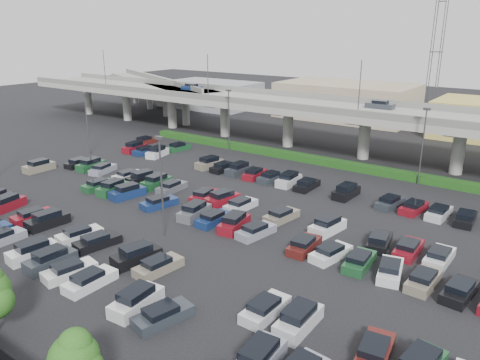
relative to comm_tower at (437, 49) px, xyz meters
The scene contains 8 objects.
ground 75.73m from the comm_tower, 93.09° to the right, with size 280.00×280.00×0.00m, color black.
overpass 43.06m from the comm_tower, 95.74° to the right, with size 150.00×13.00×15.80m.
on_ramp 64.67m from the comm_tower, 151.11° to the right, with size 50.93×30.13×8.80m.
hedge 51.42m from the comm_tower, 94.67° to the right, with size 66.00×1.60×1.10m, color #143C11.
parked_cars 79.09m from the comm_tower, 93.40° to the right, with size 63.01×41.64×1.67m.
light_poles 73.06m from the comm_tower, 96.44° to the right, with size 66.90×48.38×10.30m.
distant_buildings 18.96m from the comm_tower, 55.50° to the right, with size 138.00×24.00×9.00m.
comm_tower is the anchor object (origin of this frame).
Camera 1 is at (31.58, -38.59, 20.08)m, focal length 35.00 mm.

